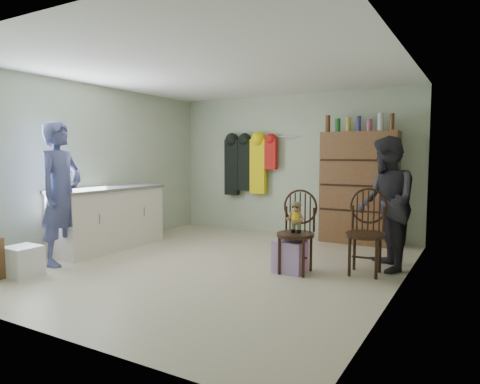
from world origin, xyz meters
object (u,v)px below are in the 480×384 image
Objects in this scene: chair_far at (366,228)px; chair_front at (297,226)px; dresser at (359,187)px; counter at (109,218)px.

chair_front is at bearing -158.98° from chair_far.
chair_far is 1.85m from dresser.
dresser is (-0.54, 1.73, 0.36)m from chair_far.
chair_front reaches higher than counter.
chair_far is 0.50× the size of dresser.
counter is 3.79m from chair_far.
counter is at bearing -176.33° from chair_far.
dresser reaches higher than counter.
counter is at bearing -179.98° from chair_front.
chair_front is at bearing 3.89° from counter.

